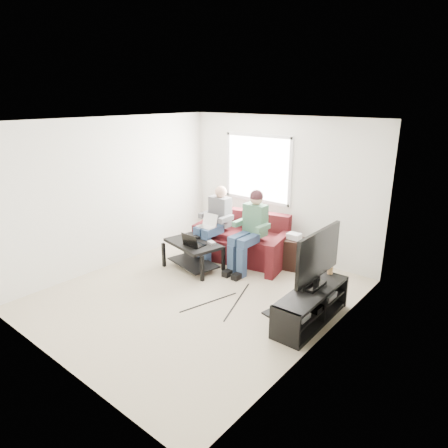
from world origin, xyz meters
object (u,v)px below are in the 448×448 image
Objects in this scene: tv at (318,256)px; tv_stand at (311,307)px; sofa at (242,242)px; end_table at (293,253)px; coffee_table at (193,249)px; subwoofer at (305,281)px.

tv_stand is at bearing -88.53° from tv.
sofa is 1.00m from end_table.
coffee_table is at bearing 174.06° from tv_stand.
tv is (2.07, -1.09, 0.61)m from sofa.
tv_stand is at bearing -51.94° from end_table.
tv is 1.70× the size of end_table.
coffee_table is at bearing 176.39° from tv.
end_table is at bearing 129.95° from subwoofer.
coffee_table is 0.78× the size of tv_stand.
end_table reaches higher than coffee_table.
sofa is 2.42m from tv.
subwoofer is 0.75× the size of end_table.
tv is at bearing 91.47° from tv_stand.
coffee_table reaches higher than tv_stand.
sofa reaches higher than subwoofer.
sofa is 1.76m from subwoofer.
sofa is at bearing -168.67° from end_table.
sofa reaches higher than coffee_table.
tv_stand is at bearing -54.65° from subwoofer.
tv_stand is (2.07, -1.19, -0.11)m from sofa.
sofa reaches higher than end_table.
end_table reaches higher than tv_stand.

